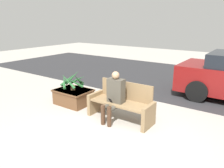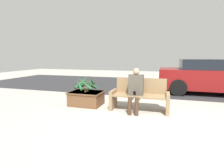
{
  "view_description": "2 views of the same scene",
  "coord_description": "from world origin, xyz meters",
  "views": [
    {
      "loc": [
        2.52,
        -3.31,
        2.37
      ],
      "look_at": [
        -0.76,
        1.34,
        0.72
      ],
      "focal_mm": 35.0,
      "sensor_mm": 36.0,
      "label": 1
    },
    {
      "loc": [
        0.47,
        -3.99,
        1.54
      ],
      "look_at": [
        -1.05,
        1.01,
        0.72
      ],
      "focal_mm": 28.0,
      "sensor_mm": 36.0,
      "label": 2
    }
  ],
  "objects": [
    {
      "name": "person_seated",
      "position": [
        -0.29,
        0.77,
        0.67
      ],
      "size": [
        0.41,
        0.57,
        1.23
      ],
      "color": "#4C473D",
      "rests_on": "ground_plane"
    },
    {
      "name": "planter_box",
      "position": [
        -1.91,
        1.0,
        0.24
      ],
      "size": [
        1.03,
        0.79,
        0.44
      ],
      "color": "brown",
      "rests_on": "ground_plane"
    },
    {
      "name": "ground_plane",
      "position": [
        0.0,
        0.0,
        0.0
      ],
      "size": [
        30.0,
        30.0,
        0.0
      ],
      "primitive_type": "plane",
      "color": "#ADA89E"
    },
    {
      "name": "bench",
      "position": [
        -0.2,
        0.96,
        0.42
      ],
      "size": [
        1.65,
        0.59,
        0.92
      ],
      "color": "#8C704C",
      "rests_on": "ground_plane"
    },
    {
      "name": "potted_plant",
      "position": [
        -1.9,
        1.01,
        0.7
      ],
      "size": [
        0.78,
        0.77,
        0.54
      ],
      "color": "brown",
      "rests_on": "planter_box"
    },
    {
      "name": "road_surface",
      "position": [
        0.0,
        5.61,
        0.0
      ],
      "size": [
        20.0,
        6.0,
        0.01
      ],
      "primitive_type": "cube",
      "color": "#2D2D30",
      "rests_on": "ground_plane"
    },
    {
      "name": "parked_car",
      "position": [
        2.22,
        4.18,
        0.72
      ],
      "size": [
        3.99,
        1.98,
        1.44
      ],
      "color": "maroon",
      "rests_on": "ground_plane"
    }
  ]
}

